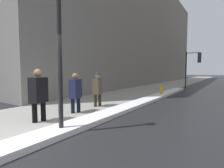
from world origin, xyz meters
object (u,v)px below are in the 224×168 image
pedestrian_with_shoulder_bag (76,91)px  pedestrian_in_fedora (98,88)px  lamp_post (59,36)px  pedestrian_in_glasses (38,93)px  traffic_light_near (194,62)px  fire_hydrant (162,91)px

pedestrian_with_shoulder_bag → pedestrian_in_fedora: 1.41m
lamp_post → pedestrian_in_fedora: bearing=113.0°
lamp_post → pedestrian_in_glasses: 2.09m
pedestrian_in_glasses → traffic_light_near: bearing=155.4°
traffic_light_near → pedestrian_in_glasses: 14.58m
pedestrian_with_shoulder_bag → pedestrian_in_fedora: pedestrian_in_fedora is taller
pedestrian_in_glasses → pedestrian_in_fedora: 2.93m
lamp_post → fire_hydrant: 8.24m
pedestrian_in_glasses → fire_hydrant: bearing=154.0°
lamp_post → traffic_light_near: lamp_post is taller
pedestrian_in_glasses → pedestrian_with_shoulder_bag: pedestrian_in_glasses is taller
pedestrian_in_glasses → fire_hydrant: 7.83m
pedestrian_in_glasses → fire_hydrant: pedestrian_in_glasses is taller
traffic_light_near → pedestrian_in_glasses: traffic_light_near is taller
lamp_post → pedestrian_with_shoulder_bag: 2.75m
fire_hydrant → pedestrian_with_shoulder_bag: bearing=-102.0°
traffic_light_near → pedestrian_in_fedora: bearing=-106.9°
traffic_light_near → pedestrian_with_shoulder_bag: size_ratio=2.23×
pedestrian_with_shoulder_bag → pedestrian_in_fedora: size_ratio=0.97×
pedestrian_in_glasses → fire_hydrant: (1.39, 7.68, -0.58)m
lamp_post → traffic_light_near: 14.63m
lamp_post → pedestrian_in_fedora: 3.84m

